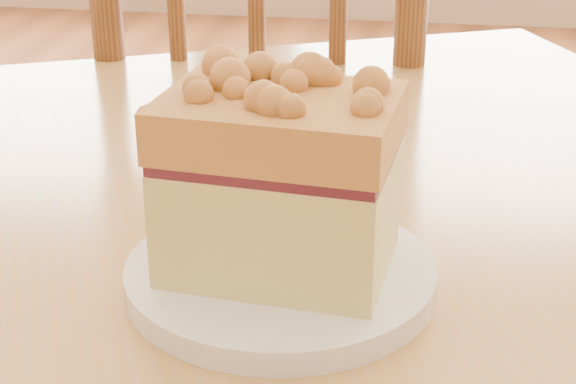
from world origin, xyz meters
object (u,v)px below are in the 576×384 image
Objects in this scene: cafe_table_main at (39,324)px; cafe_chair_main at (272,205)px; cake_slice at (277,174)px; plate at (280,276)px.

cafe_table_main is 1.58× the size of cafe_chair_main.
cake_slice is (0.20, -0.06, 0.17)m from cafe_table_main.
plate is at bearing 96.12° from cafe_chair_main.
cafe_chair_main is 0.76m from cake_slice.
plate is (0.13, -0.67, 0.27)m from cafe_chair_main.
cafe_table_main is 0.63m from cafe_chair_main.
plate reaches higher than cafe_table_main.
cafe_chair_main is 6.35× the size of cake_slice.
cafe_table_main is 0.27m from cake_slice.
plate is 0.07m from cake_slice.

